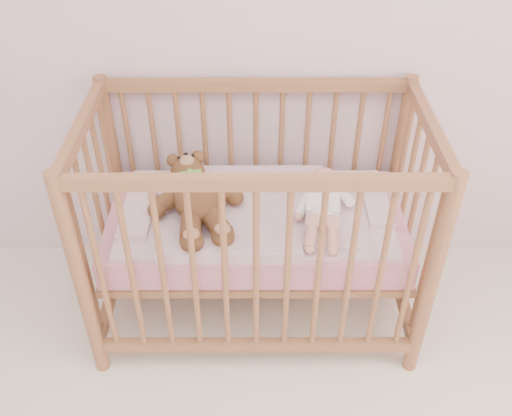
{
  "coord_description": "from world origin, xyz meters",
  "views": [
    {
      "loc": [
        0.02,
        -0.24,
        2.03
      ],
      "look_at": [
        0.03,
        1.55,
        0.62
      ],
      "focal_mm": 40.0,
      "sensor_mm": 36.0,
      "label": 1
    }
  ],
  "objects": [
    {
      "name": "mattress",
      "position": [
        0.03,
        1.6,
        0.49
      ],
      "size": [
        1.22,
        0.62,
        0.13
      ],
      "primitive_type": "cube",
      "color": "pink",
      "rests_on": "crib"
    },
    {
      "name": "teddy_bear",
      "position": [
        -0.22,
        1.58,
        0.65
      ],
      "size": [
        0.54,
        0.66,
        0.16
      ],
      "primitive_type": null,
      "rotation": [
        0.0,
        0.0,
        0.26
      ],
      "color": "brown",
      "rests_on": "blanket"
    },
    {
      "name": "baby",
      "position": [
        0.3,
        1.58,
        0.64
      ],
      "size": [
        0.3,
        0.54,
        0.12
      ],
      "primitive_type": null,
      "rotation": [
        0.0,
        0.0,
        -0.11
      ],
      "color": "white",
      "rests_on": "blanket"
    },
    {
      "name": "blanket",
      "position": [
        0.03,
        1.6,
        0.56
      ],
      "size": [
        1.1,
        0.58,
        0.06
      ],
      "primitive_type": null,
      "color": "#D08FA0",
      "rests_on": "mattress"
    },
    {
      "name": "crib",
      "position": [
        0.03,
        1.6,
        0.5
      ],
      "size": [
        1.36,
        0.76,
        1.0
      ],
      "primitive_type": null,
      "color": "#986040",
      "rests_on": "floor"
    }
  ]
}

